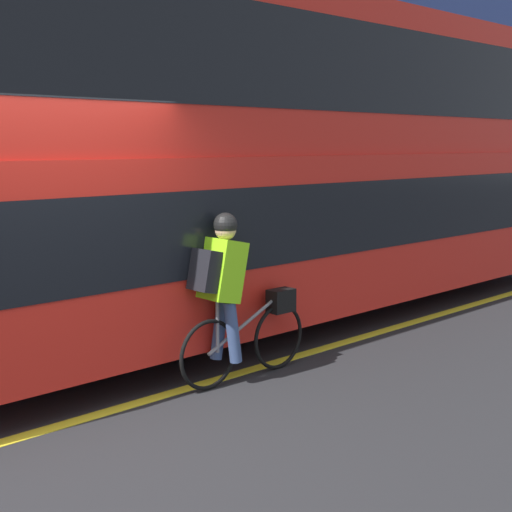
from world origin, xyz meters
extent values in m
plane|color=#232326|center=(0.00, 0.00, 0.00)|extent=(80.00, 80.00, 0.00)
cube|color=yellow|center=(0.00, 0.18, 0.00)|extent=(50.00, 0.14, 0.01)
cylinder|color=black|center=(6.97, 1.42, 0.47)|extent=(0.95, 0.30, 0.95)
cylinder|color=black|center=(0.89, 1.42, 0.47)|extent=(0.95, 0.30, 0.95)
cube|color=red|center=(3.93, 1.42, 1.16)|extent=(9.81, 2.47, 1.75)
cube|color=black|center=(3.93, 1.42, 1.37)|extent=(9.42, 2.49, 0.77)
cube|color=red|center=(3.93, 1.42, 2.87)|extent=(9.81, 2.38, 1.68)
cube|color=black|center=(3.93, 1.42, 2.95)|extent=(9.42, 2.40, 0.94)
torus|color=black|center=(2.29, 0.03, 0.32)|extent=(0.64, 0.04, 0.64)
torus|color=black|center=(1.42, 0.03, 0.32)|extent=(0.64, 0.04, 0.64)
cylinder|color=slate|center=(1.86, 0.03, 0.52)|extent=(0.88, 0.03, 0.43)
cylinder|color=slate|center=(1.53, 0.03, 0.55)|extent=(0.03, 0.03, 0.47)
cube|color=black|center=(2.32, 0.03, 0.67)|extent=(0.26, 0.16, 0.22)
cube|color=#8CE019|center=(1.59, 0.03, 1.05)|extent=(0.37, 0.32, 0.58)
cube|color=black|center=(1.39, 0.03, 1.07)|extent=(0.21, 0.26, 0.38)
cylinder|color=#384C7A|center=(1.63, 0.12, 0.50)|extent=(0.21, 0.11, 0.57)
cylinder|color=#384C7A|center=(1.63, -0.06, 0.50)|extent=(0.19, 0.11, 0.57)
sphere|color=tan|center=(1.63, 0.03, 1.41)|extent=(0.19, 0.19, 0.19)
sphere|color=black|center=(1.63, 0.03, 1.45)|extent=(0.21, 0.21, 0.21)
camera|label=1|loc=(-2.41, -4.66, 2.15)|focal=50.00mm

